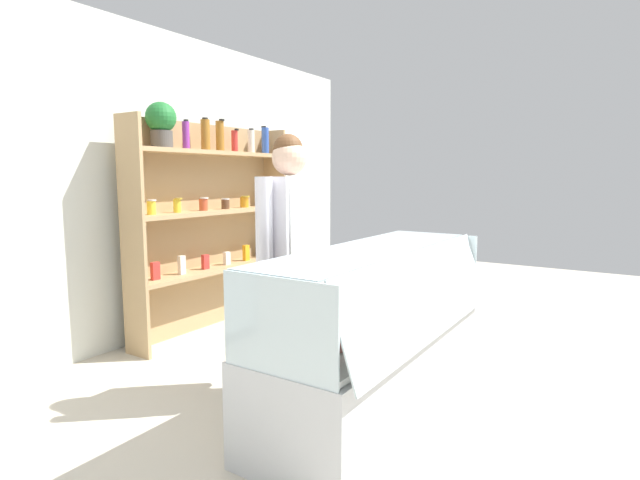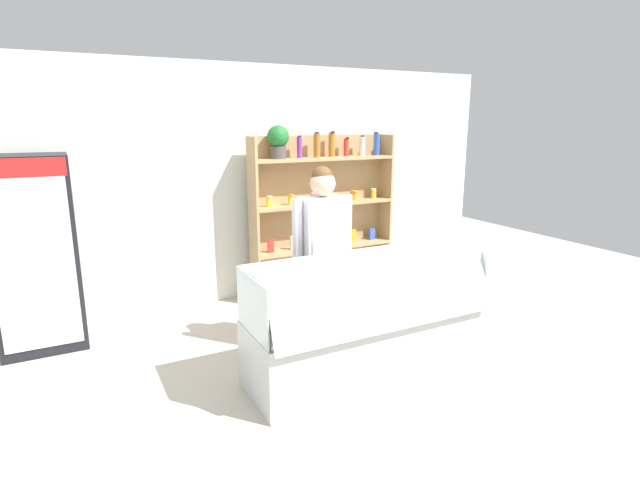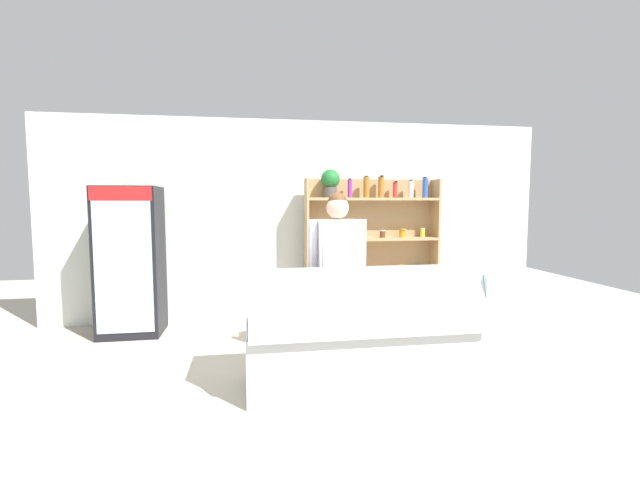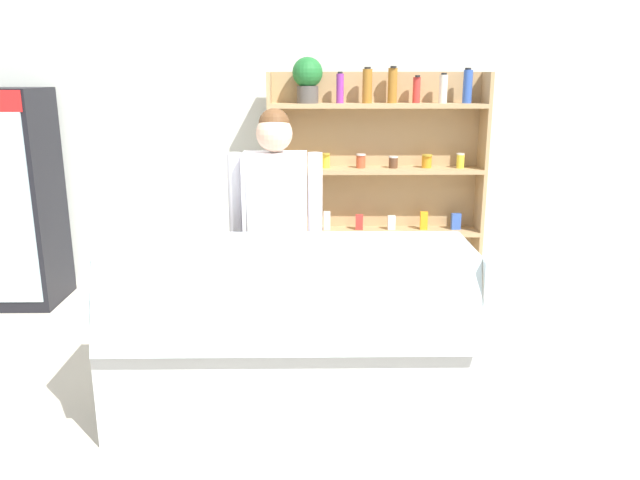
{
  "view_description": "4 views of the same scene",
  "coord_description": "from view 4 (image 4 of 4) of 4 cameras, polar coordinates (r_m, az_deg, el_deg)",
  "views": [
    {
      "loc": [
        -2.42,
        -1.33,
        1.43
      ],
      "look_at": [
        0.45,
        0.53,
        0.99
      ],
      "focal_mm": 28.0,
      "sensor_mm": 36.0,
      "label": 1
    },
    {
      "loc": [
        -1.88,
        -3.23,
        2.07
      ],
      "look_at": [
        0.19,
        0.7,
        1.01
      ],
      "focal_mm": 28.0,
      "sensor_mm": 36.0,
      "label": 2
    },
    {
      "loc": [
        -0.71,
        -3.55,
        1.6
      ],
      "look_at": [
        -0.06,
        0.44,
        1.24
      ],
      "focal_mm": 24.0,
      "sensor_mm": 36.0,
      "label": 3
    },
    {
      "loc": [
        0.36,
        -3.24,
        1.9
      ],
      "look_at": [
        0.41,
        0.49,
        0.9
      ],
      "focal_mm": 35.0,
      "sensor_mm": 36.0,
      "label": 4
    }
  ],
  "objects": [
    {
      "name": "ground_plane",
      "position": [
        3.77,
        -6.36,
        -15.31
      ],
      "size": [
        12.0,
        12.0,
        0.0
      ],
      "primitive_type": "plane",
      "color": "beige"
    },
    {
      "name": "back_wall",
      "position": [
        5.59,
        -4.52,
        9.35
      ],
      "size": [
        6.8,
        0.1,
        2.7
      ],
      "primitive_type": "cube",
      "color": "silver",
      "rests_on": "ground"
    },
    {
      "name": "drinks_fridge",
      "position": [
        5.76,
        -26.53,
        3.38
      ],
      "size": [
        0.71,
        0.62,
        1.79
      ],
      "color": "black",
      "rests_on": "ground"
    },
    {
      "name": "shelving_unit",
      "position": [
        5.35,
        4.61,
        6.67
      ],
      "size": [
        1.81,
        0.29,
        2.03
      ],
      "color": "tan",
      "rests_on": "ground"
    },
    {
      "name": "deli_display_case",
      "position": [
        3.58,
        -2.82,
        -11.23
      ],
      "size": [
        1.99,
        0.73,
        1.01
      ],
      "color": "silver",
      "rests_on": "ground"
    },
    {
      "name": "shop_clerk",
      "position": [
        3.9,
        -4.06,
        1.73
      ],
      "size": [
        0.58,
        0.25,
        1.7
      ],
      "color": "#2D2D38",
      "rests_on": "ground"
    }
  ]
}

